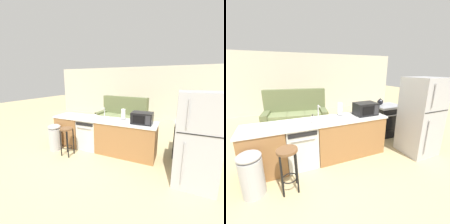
{
  "view_description": "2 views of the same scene",
  "coord_description": "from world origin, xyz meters",
  "views": [
    {
      "loc": [
        1.97,
        -3.51,
        1.94
      ],
      "look_at": [
        0.19,
        0.56,
        0.99
      ],
      "focal_mm": 24.0,
      "sensor_mm": 36.0,
      "label": 1
    },
    {
      "loc": [
        -0.63,
        -2.81,
        1.91
      ],
      "look_at": [
        0.73,
        0.41,
        0.91
      ],
      "focal_mm": 24.0,
      "sensor_mm": 36.0,
      "label": 2
    }
  ],
  "objects": [
    {
      "name": "trash_bin",
      "position": [
        -1.09,
        -0.52,
        0.38
      ],
      "size": [
        0.35,
        0.35,
        0.74
      ],
      "color": "#B7B7BC",
      "rests_on": "ground_plane"
    },
    {
      "name": "refrigerator",
      "position": [
        2.35,
        -0.55,
        0.87
      ],
      "size": [
        0.72,
        0.73,
        1.75
      ],
      "color": "#B7B7BC",
      "rests_on": "ground_plane"
    },
    {
      "name": "microwave",
      "position": [
        1.23,
        -0.0,
        1.04
      ],
      "size": [
        0.5,
        0.37,
        0.28
      ],
      "color": "black",
      "rests_on": "kitchen_counter"
    },
    {
      "name": "paper_towel_roll",
      "position": [
        0.69,
        0.19,
        1.04
      ],
      "size": [
        0.14,
        0.14,
        0.28
      ],
      "color": "#4C4C51",
      "rests_on": "kitchen_counter"
    },
    {
      "name": "ground_plane",
      "position": [
        0.0,
        0.0,
        0.0
      ],
      "size": [
        24.0,
        24.0,
        0.0
      ],
      "primitive_type": "plane",
      "color": "tan"
    },
    {
      "name": "kitchen_counter",
      "position": [
        0.24,
        0.0,
        0.42
      ],
      "size": [
        2.94,
        0.66,
        0.9
      ],
      "color": "#9E6B3D",
      "rests_on": "ground_plane"
    },
    {
      "name": "sink_faucet",
      "position": [
        0.16,
        0.1,
        1.03
      ],
      "size": [
        0.07,
        0.18,
        0.3
      ],
      "color": "silver",
      "rests_on": "kitchen_counter"
    },
    {
      "name": "wall_back",
      "position": [
        0.3,
        4.2,
        1.3
      ],
      "size": [
        10.0,
        0.06,
        2.6
      ],
      "color": "beige",
      "rests_on": "ground_plane"
    },
    {
      "name": "bar_stool",
      "position": [
        -0.56,
        -0.64,
        0.54
      ],
      "size": [
        0.32,
        0.32,
        0.74
      ],
      "color": "brown",
      "rests_on": "ground_plane"
    },
    {
      "name": "kettle",
      "position": [
        2.18,
        0.68,
        0.99
      ],
      "size": [
        0.21,
        0.17,
        0.19
      ],
      "color": "black",
      "rests_on": "stove_range"
    },
    {
      "name": "dishwasher",
      "position": [
        -0.25,
        -0.0,
        0.42
      ],
      "size": [
        0.58,
        0.61,
        0.84
      ],
      "color": "silver",
      "rests_on": "ground_plane"
    },
    {
      "name": "stove_range",
      "position": [
        2.35,
        0.55,
        0.45
      ],
      "size": [
        0.76,
        0.68,
        0.9
      ],
      "color": "black",
      "rests_on": "ground_plane"
    },
    {
      "name": "couch",
      "position": [
        -0.06,
        2.16,
        0.39
      ],
      "size": [
        2.11,
        1.2,
        1.27
      ],
      "color": "#667047",
      "rests_on": "ground_plane"
    },
    {
      "name": "soap_bottle",
      "position": [
        -0.01,
        -0.09,
        0.97
      ],
      "size": [
        0.06,
        0.06,
        0.18
      ],
      "color": "silver",
      "rests_on": "kitchen_counter"
    }
  ]
}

